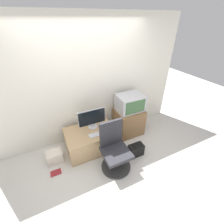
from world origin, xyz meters
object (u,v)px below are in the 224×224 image
mouse (108,131)px  office_chair (115,151)px  keyboard (97,134)px  crt_tv (130,103)px  cardboard_box_lower (55,157)px  book (56,173)px  handbag (136,150)px  main_monitor (92,119)px

mouse → office_chair: office_chair is taller
keyboard → mouse: size_ratio=5.19×
crt_tv → mouse: bearing=-156.7°
cardboard_box_lower → book: size_ratio=1.52×
crt_tv → handbag: size_ratio=1.66×
main_monitor → keyboard: main_monitor is taller
crt_tv → cardboard_box_lower: crt_tv is taller
cardboard_box_lower → main_monitor: bearing=10.2°
main_monitor → cardboard_box_lower: main_monitor is taller
office_chair → handbag: bearing=3.3°
mouse → handbag: bearing=-44.3°
keyboard → office_chair: office_chair is taller
book → main_monitor: bearing=26.6°
keyboard → handbag: 0.87m
main_monitor → mouse: bearing=-51.9°
keyboard → mouse: mouse is taller
crt_tv → main_monitor: bearing=-179.3°
crt_tv → handbag: 1.05m
main_monitor → keyboard: bearing=-89.7°
crt_tv → handbag: (-0.26, -0.74, -0.70)m
office_chair → cardboard_box_lower: 1.23m
main_monitor → cardboard_box_lower: 1.06m
mouse → book: 1.26m
cardboard_box_lower → handbag: 1.66m
cardboard_box_lower → handbag: bearing=-20.0°
cardboard_box_lower → handbag: (1.56, -0.57, 0.02)m
keyboard → crt_tv: 1.04m
cardboard_box_lower → office_chair: bearing=-29.8°
office_chair → mouse: bearing=81.3°
handbag → cardboard_box_lower: bearing=160.0°
keyboard → cardboard_box_lower: bearing=172.2°
handbag → book: bearing=170.7°
book → keyboard: bearing=11.1°
keyboard → handbag: size_ratio=0.96×
handbag → book: handbag is taller
main_monitor → cardboard_box_lower: (-0.88, -0.16, -0.56)m
main_monitor → office_chair: size_ratio=0.63×
main_monitor → keyboard: 0.35m
keyboard → mouse: bearing=-2.6°
book → handbag: bearing=-9.3°
crt_tv → handbag: crt_tv is taller
main_monitor → mouse: 0.42m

